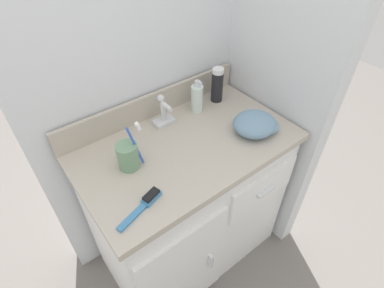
% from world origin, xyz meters
% --- Properties ---
extents(ground_plane, '(6.00, 6.00, 0.00)m').
position_xyz_m(ground_plane, '(0.00, 0.00, 0.00)').
color(ground_plane, slate).
extents(wall_back, '(1.07, 0.08, 2.20)m').
position_xyz_m(wall_back, '(0.00, 0.31, 1.10)').
color(wall_back, silver).
rests_on(wall_back, ground_plane).
extents(wall_right, '(0.08, 0.60, 2.20)m').
position_xyz_m(wall_right, '(0.50, 0.00, 1.10)').
color(wall_right, silver).
rests_on(wall_right, ground_plane).
extents(vanity, '(0.89, 0.54, 0.80)m').
position_xyz_m(vanity, '(-0.00, -0.00, 0.42)').
color(vanity, white).
rests_on(vanity, ground_plane).
extents(backsplash, '(0.89, 0.02, 0.11)m').
position_xyz_m(backsplash, '(0.00, 0.25, 0.86)').
color(backsplash, '#B2A899').
rests_on(backsplash, vanity).
extents(sink_faucet, '(0.09, 0.09, 0.14)m').
position_xyz_m(sink_faucet, '(0.00, 0.17, 0.85)').
color(sink_faucet, silver).
rests_on(sink_faucet, vanity).
extents(toothbrush_cup, '(0.10, 0.08, 0.19)m').
position_xyz_m(toothbrush_cup, '(-0.24, 0.04, 0.85)').
color(toothbrush_cup, gray).
rests_on(toothbrush_cup, vanity).
extents(soap_dispenser, '(0.05, 0.06, 0.16)m').
position_xyz_m(soap_dispenser, '(0.17, 0.16, 0.87)').
color(soap_dispenser, silver).
rests_on(soap_dispenser, vanity).
extents(shaving_cream_can, '(0.05, 0.05, 0.17)m').
position_xyz_m(shaving_cream_can, '(0.30, 0.17, 0.88)').
color(shaving_cream_can, black).
rests_on(shaving_cream_can, vanity).
extents(hairbrush, '(0.19, 0.08, 0.03)m').
position_xyz_m(hairbrush, '(-0.29, -0.15, 0.81)').
color(hairbrush, teal).
rests_on(hairbrush, vanity).
extents(hand_towel, '(0.19, 0.17, 0.08)m').
position_xyz_m(hand_towel, '(0.28, -0.11, 0.84)').
color(hand_towel, '#6B8EA8').
rests_on(hand_towel, vanity).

